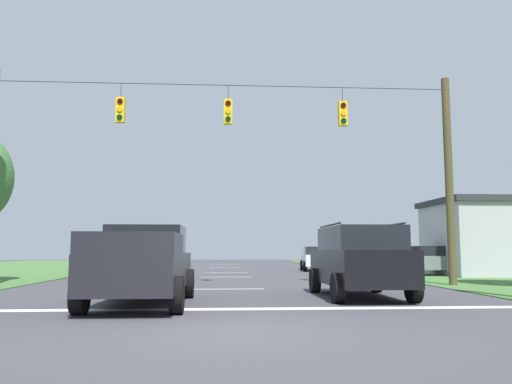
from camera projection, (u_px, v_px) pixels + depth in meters
ground_plane at (233, 332)px, 8.56m from camera, size 120.00×120.00×0.00m
stop_bar_stripe at (230, 309)px, 11.81m from camera, size 14.27×0.45×0.01m
lane_dash_0 at (228, 289)px, 17.76m from camera, size 2.50×0.15×0.01m
lane_dash_1 at (226, 277)px, 25.49m from camera, size 2.50×0.15×0.01m
lane_dash_2 at (226, 273)px, 30.16m from camera, size 2.50×0.15×0.01m
lane_dash_3 at (225, 268)px, 38.46m from camera, size 2.50×0.15×0.01m
lane_dash_4 at (225, 265)px, 45.00m from camera, size 2.50×0.15×0.01m
overhead_signal_span at (227, 168)px, 19.39m from camera, size 17.35×0.31×7.98m
pickup_truck at (143, 265)px, 12.82m from camera, size 2.29×5.40×1.95m
suv_black at (359, 260)px, 14.81m from camera, size 2.21×4.80×2.05m
distant_car_crossing_white at (318, 258)px, 33.16m from camera, size 2.32×4.44×1.52m
distant_car_oncoming at (434, 260)px, 26.78m from camera, size 4.33×2.08×1.52m
distant_car_far_parked at (120, 261)px, 25.29m from camera, size 4.37×2.16×1.52m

